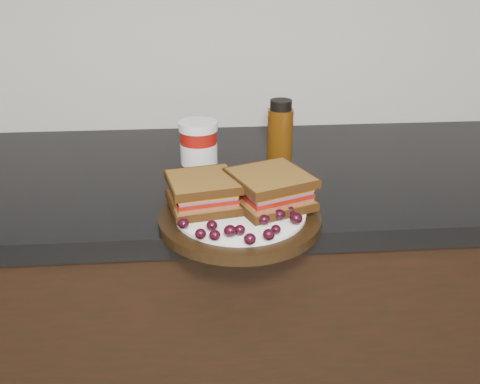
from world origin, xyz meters
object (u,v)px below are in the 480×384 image
object	(u,v)px
plate	(240,219)
condiment_jar	(199,149)
sandwich_left	(203,192)
oil_bottle	(280,135)

from	to	relation	value
plate	condiment_jar	distance (m)	0.24
sandwich_left	condiment_jar	world-z (taller)	condiment_jar
sandwich_left	condiment_jar	bearing A→B (deg)	79.92
condiment_jar	plate	bearing A→B (deg)	-73.37
oil_bottle	sandwich_left	bearing A→B (deg)	-126.66
sandwich_left	oil_bottle	bearing A→B (deg)	41.96
sandwich_left	oil_bottle	distance (m)	0.28
sandwich_left	condiment_jar	xyz separation A→B (m)	(-0.00, 0.20, 0.01)
condiment_jar	oil_bottle	world-z (taller)	oil_bottle
condiment_jar	oil_bottle	xyz separation A→B (m)	(0.17, 0.03, 0.02)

